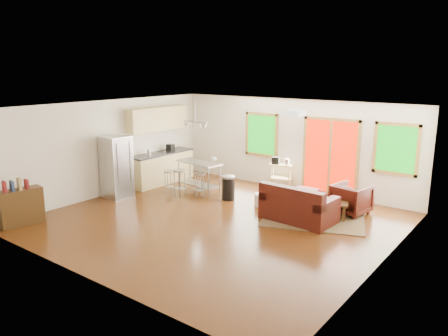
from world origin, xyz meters
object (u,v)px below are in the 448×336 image
Objects in this scene: rug at (313,218)px; armchair at (351,198)px; refrigerator at (117,167)px; ottoman at (304,197)px; island at (199,171)px; coffee_table at (326,203)px; loveseat at (298,207)px; kitchen_cart at (280,168)px.

armchair is at bearing 57.86° from rug.
ottoman is at bearing 31.73° from refrigerator.
island reaches higher than armchair.
island is at bearing 21.38° from armchair.
ottoman is at bearing 11.74° from armchair.
island is (-3.59, 0.09, 0.59)m from rug.
coffee_table is at bearing 57.30° from rug.
coffee_table is at bearing 62.35° from loveseat.
coffee_table is at bearing -33.84° from ottoman.
refrigerator is 1.16× the size of island.
loveseat is 2.64m from kitchen_cart.
ottoman is 0.36× the size of refrigerator.
rug is 1.58× the size of island.
loveseat reaches higher than ottoman.
rug is 3.82× the size of ottoman.
refrigerator is (-5.05, -1.60, 0.82)m from rug.
loveseat is 1.44× the size of coffee_table.
rug is 2.38× the size of kitchen_cart.
ottoman is at bearing 113.89° from loveseat.
coffee_table is (0.18, 0.28, 0.34)m from rug.
ottoman is at bearing 14.73° from island.
refrigerator is (-4.83, -1.22, 0.49)m from loveseat.
kitchen_cart is at bearing -7.43° from armchair.
refrigerator is (-5.23, -1.88, 0.48)m from coffee_table.
coffee_table is 5.58m from refrigerator.
armchair is 1.25m from ottoman.
armchair is at bearing 10.80° from island.
ottoman is (-0.46, 1.23, -0.14)m from loveseat.
armchair is at bearing -18.01° from kitchen_cart.
kitchen_cart is at bearing 42.45° from island.
kitchen_cart reaches higher than loveseat.
loveseat is 1.16× the size of island.
armchair is 0.48× the size of refrigerator.
rug is 1.96× the size of coffee_table.
loveseat is 1.48m from armchair.
refrigerator reaches higher than kitchen_cart.
loveseat is at bearing -51.11° from kitchen_cart.
rug is 1.11m from ottoman.
kitchen_cart is (1.72, 1.58, 0.06)m from island.
refrigerator is 4.56m from kitchen_cart.
coffee_table is (0.40, 0.66, 0.01)m from loveseat.
ottoman is (-1.23, -0.02, -0.20)m from armchair.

